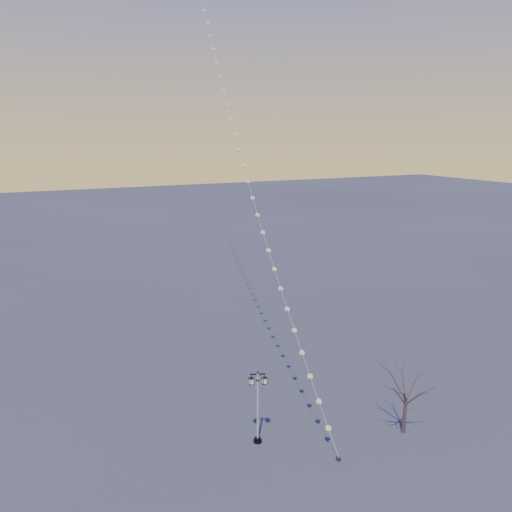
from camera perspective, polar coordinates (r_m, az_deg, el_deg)
ground at (r=28.36m, az=8.04°, el=-23.41°), size 300.00×300.00×0.00m
street_lamp at (r=28.87m, az=0.20°, el=-16.68°), size 1.07×0.65×4.42m
bare_tree at (r=30.75m, az=17.02°, el=-14.39°), size 2.50×2.50×4.14m
kite_train at (r=46.50m, az=-3.21°, el=20.55°), size 8.09×47.83×45.29m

